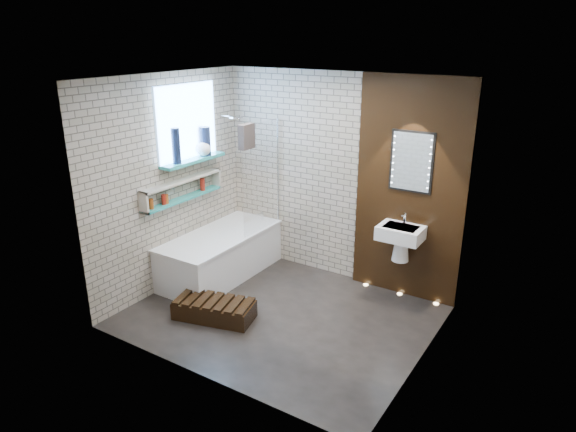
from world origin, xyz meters
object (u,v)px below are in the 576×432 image
Objects in this scene: walnut_step at (214,310)px; washbasin at (401,238)px; bathtub at (221,255)px; bath_screen at (261,177)px; led_mirror at (411,162)px.

washbasin is at bearing 44.33° from walnut_step.
walnut_step is at bearing -135.67° from washbasin.
walnut_step is (-1.55, -1.51, -0.69)m from washbasin.
bath_screen is (0.35, 0.44, 0.99)m from bathtub.
bathtub is at bearing -160.22° from led_mirror.
led_mirror is (1.82, 0.34, 0.37)m from bath_screen.
washbasin is at bearing 5.78° from bath_screen.
bathtub reaches higher than walnut_step.
bath_screen is 2.41× the size of washbasin.
bath_screen is 1.80m from walnut_step.
bath_screen is at bearing 101.48° from walnut_step.
walnut_step is at bearing -54.92° from bathtub.
led_mirror is (0.00, 0.16, 0.86)m from washbasin.
washbasin is 0.88m from led_mirror.
bathtub is at bearing 125.08° from walnut_step.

